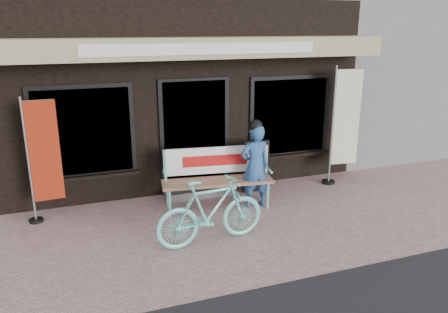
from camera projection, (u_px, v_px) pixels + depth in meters
name	position (u px, v px, depth m)	size (l,w,h in m)	color
ground	(232.00, 234.00, 6.81)	(70.00, 70.00, 0.00)	#B88D8C
storefront	(159.00, 31.00, 10.43)	(7.00, 6.77, 6.00)	black
neighbor_right_near	(423.00, 36.00, 13.72)	(10.00, 7.00, 5.60)	slate
bench	(216.00, 173.00, 7.73)	(1.99, 0.76, 1.05)	#70DBCE
person	(255.00, 164.00, 7.66)	(0.55, 0.37, 1.58)	#2A5491
bicycle	(211.00, 211.00, 6.40)	(0.48, 1.68, 1.01)	#70DBCE
nobori_red	(42.00, 158.00, 7.00)	(0.61, 0.24, 2.08)	gray
nobori_cream	(344.00, 124.00, 8.70)	(0.71, 0.30, 2.39)	gray
menu_stand	(256.00, 166.00, 8.44)	(0.51, 0.14, 1.02)	black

